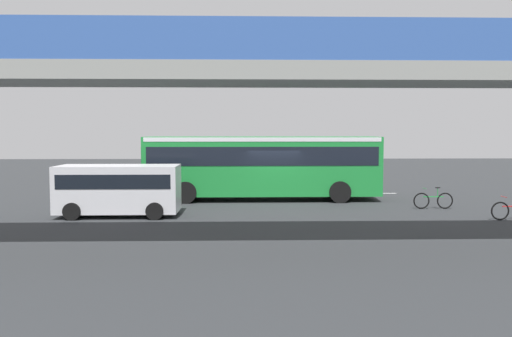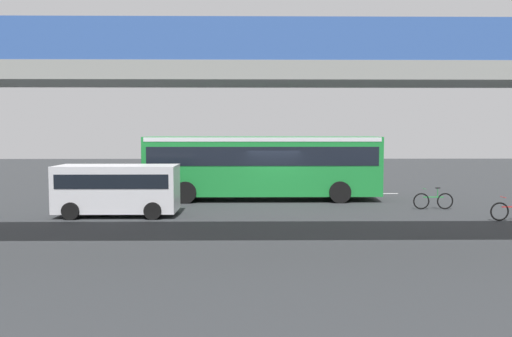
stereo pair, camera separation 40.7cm
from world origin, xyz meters
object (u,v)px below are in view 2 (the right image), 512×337
Objects in this scene: bicycle_green at (433,201)px; city_bus at (262,162)px; traffic_sign at (256,159)px; parked_van at (118,187)px; pedestrian at (199,178)px.

city_bus is at bearing -24.23° from bicycle_green.
city_bus is 2.98m from traffic_sign.
city_bus reaches higher than traffic_sign.
traffic_sign is (7.68, -6.31, 1.52)m from bicycle_green.
city_bus is 4.12× the size of traffic_sign.
bicycle_green is (-13.40, -1.57, -0.81)m from parked_van.
city_bus is 4.33m from pedestrian.
city_bus is at bearing 143.52° from pedestrian.
bicycle_green is at bearing -173.31° from parked_van.
parked_van reaches higher than pedestrian.
pedestrian is at bearing -28.40° from bicycle_green.
city_bus is 8.29m from bicycle_green.
traffic_sign is at bearing -125.96° from parked_van.
bicycle_green is at bearing 140.57° from traffic_sign.
parked_van is at bearing 70.82° from pedestrian.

